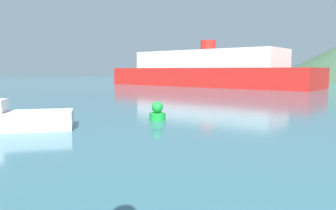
% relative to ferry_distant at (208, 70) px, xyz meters
% --- Properties ---
extents(ferry_distant, '(34.87, 17.21, 7.15)m').
position_rel_ferry_distant_xyz_m(ferry_distant, '(0.00, 0.00, 0.00)').
color(ferry_distant, red).
rests_on(ferry_distant, ground_plane).
extents(buoy_marker, '(0.84, 0.84, 0.97)m').
position_rel_ferry_distant_xyz_m(buoy_marker, '(8.65, -35.16, -2.05)').
color(buoy_marker, green).
rests_on(buoy_marker, ground_plane).
extents(hill_west, '(25.34, 25.34, 8.03)m').
position_rel_ferry_distant_xyz_m(hill_west, '(-12.40, 44.87, 1.56)').
color(hill_west, '#476B42').
rests_on(hill_west, ground_plane).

